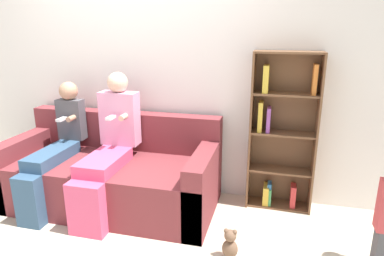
# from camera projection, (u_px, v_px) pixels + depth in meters

# --- Properties ---
(ground_plane) EXTENTS (14.00, 14.00, 0.00)m
(ground_plane) POSITION_uv_depth(u_px,v_px,m) (96.00, 235.00, 2.86)
(ground_plane) COLOR beige
(back_wall) EXTENTS (10.00, 0.06, 2.55)m
(back_wall) POSITION_uv_depth(u_px,v_px,m) (138.00, 68.00, 3.47)
(back_wall) COLOR silver
(back_wall) RESTS_ON ground_plane
(couch) EXTENTS (2.01, 0.91, 0.84)m
(couch) POSITION_uv_depth(u_px,v_px,m) (112.00, 176.00, 3.32)
(couch) COLOR maroon
(couch) RESTS_ON ground_plane
(adult_seated) EXTENTS (0.36, 0.86, 1.27)m
(adult_seated) POSITION_uv_depth(u_px,v_px,m) (109.00, 145.00, 3.11)
(adult_seated) COLOR #DB4C75
(adult_seated) RESTS_ON ground_plane
(child_seated) EXTENTS (0.27, 0.88, 1.16)m
(child_seated) POSITION_uv_depth(u_px,v_px,m) (55.00, 147.00, 3.23)
(child_seated) COLOR #335170
(child_seated) RESTS_ON ground_plane
(bookshelf) EXTENTS (0.60, 0.24, 1.48)m
(bookshelf) POSITION_uv_depth(u_px,v_px,m) (281.00, 135.00, 3.18)
(bookshelf) COLOR brown
(bookshelf) RESTS_ON ground_plane
(teddy_bear) EXTENTS (0.12, 0.10, 0.24)m
(teddy_bear) POSITION_uv_depth(u_px,v_px,m) (230.00, 244.00, 2.56)
(teddy_bear) COLOR brown
(teddy_bear) RESTS_ON ground_plane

